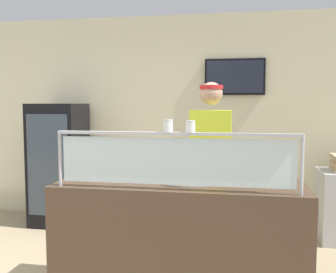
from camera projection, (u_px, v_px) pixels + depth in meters
The scene contains 10 objects.
ground_plane at pixel (190, 265), 3.75m from camera, with size 12.00×12.00×0.00m, color tan.
shop_rear_unit at pixel (204, 119), 5.07m from camera, with size 6.32×0.13×2.70m.
serving_counter at pixel (180, 242), 3.06m from camera, with size 1.92×0.68×0.95m, color #4C3828.
sneeze_guard at pixel (174, 153), 2.72m from camera, with size 1.75×0.06×0.41m.
pizza_tray at pixel (187, 179), 3.07m from camera, with size 0.49×0.49×0.04m.
pizza_server at pixel (181, 177), 3.06m from camera, with size 0.07×0.28×0.01m, color #ADAFB7.
parmesan_shaker at pixel (168, 127), 2.71m from camera, with size 0.07×0.07×0.09m.
pepper_flake_shaker at pixel (191, 127), 2.69m from camera, with size 0.07×0.07×0.08m.
worker_figure at pixel (211, 163), 3.62m from camera, with size 0.41×0.50×1.76m.
drink_fridge at pixel (59, 164), 5.00m from camera, with size 0.62×0.61×1.56m.
Camera 1 is at (1.39, -2.61, 1.57)m, focal length 41.43 mm.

